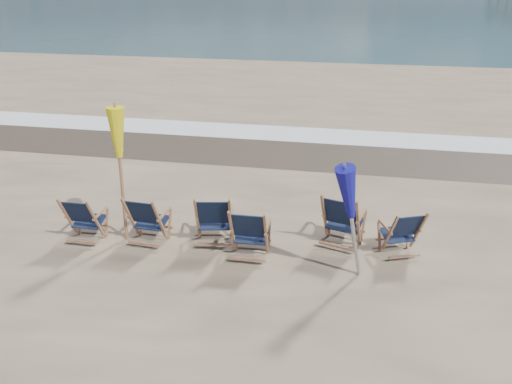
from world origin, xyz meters
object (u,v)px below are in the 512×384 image
at_px(beach_chair_0, 96,221).
at_px(beach_chair_3, 266,236).
at_px(beach_chair_1, 160,222).
at_px(umbrella_yellow, 117,141).
at_px(beach_chair_2, 230,221).
at_px(beach_chair_5, 419,232).
at_px(umbrella_blue, 356,194).
at_px(beach_chair_4, 358,225).

relative_size(beach_chair_0, beach_chair_3, 0.94).
distance_m(beach_chair_0, beach_chair_1, 1.13).
height_order(beach_chair_1, umbrella_yellow, umbrella_yellow).
bearing_deg(beach_chair_0, beach_chair_1, -173.97).
xyz_separation_m(beach_chair_2, umbrella_yellow, (-1.89, -0.05, 1.35)).
relative_size(beach_chair_3, umbrella_yellow, 0.42).
xyz_separation_m(beach_chair_0, umbrella_yellow, (0.42, 0.32, 1.39)).
xyz_separation_m(beach_chair_2, beach_chair_5, (3.16, 0.24, -0.05)).
height_order(beach_chair_0, beach_chair_5, beach_chair_0).
bearing_deg(beach_chair_1, beach_chair_2, -164.12).
xyz_separation_m(beach_chair_2, beach_chair_3, (0.69, -0.40, -0.01)).
bearing_deg(umbrella_yellow, beach_chair_5, 3.24).
xyz_separation_m(beach_chair_0, beach_chair_5, (5.47, 0.60, -0.01)).
height_order(beach_chair_3, umbrella_yellow, umbrella_yellow).
bearing_deg(beach_chair_1, umbrella_yellow, -11.94).
bearing_deg(beach_chair_2, umbrella_blue, 151.93).
bearing_deg(beach_chair_0, beach_chair_4, -172.75).
relative_size(beach_chair_2, umbrella_yellow, 0.43).
bearing_deg(umbrella_blue, umbrella_yellow, 171.25).
bearing_deg(beach_chair_4, umbrella_yellow, 19.22).
relative_size(beach_chair_4, umbrella_blue, 0.53).
bearing_deg(beach_chair_0, umbrella_blue, 176.36).
height_order(beach_chair_1, beach_chair_4, beach_chair_4).
bearing_deg(beach_chair_2, umbrella_yellow, -8.96).
bearing_deg(beach_chair_3, beach_chair_1, -5.39).
xyz_separation_m(beach_chair_1, umbrella_yellow, (-0.71, 0.20, 1.36)).
distance_m(beach_chair_0, beach_chair_5, 5.51).
distance_m(beach_chair_1, beach_chair_2, 1.21).
xyz_separation_m(beach_chair_2, umbrella_blue, (2.06, -0.65, 0.98)).
xyz_separation_m(beach_chair_0, umbrella_blue, (4.37, -0.29, 1.02)).
relative_size(beach_chair_3, umbrella_blue, 0.50).
height_order(beach_chair_4, umbrella_blue, umbrella_blue).
relative_size(beach_chair_2, beach_chair_3, 1.01).
distance_m(umbrella_yellow, umbrella_blue, 4.01).
relative_size(beach_chair_1, beach_chair_2, 0.97).
height_order(beach_chair_3, beach_chair_4, beach_chair_4).
bearing_deg(beach_chair_5, beach_chair_1, -14.54).
bearing_deg(beach_chair_3, beach_chair_5, -166.51).
bearing_deg(umbrella_blue, beach_chair_4, 83.01).
xyz_separation_m(beach_chair_3, umbrella_blue, (1.37, -0.26, 0.99)).
xyz_separation_m(beach_chair_5, umbrella_yellow, (-5.06, -0.29, 1.40)).
relative_size(beach_chair_4, beach_chair_5, 1.15).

